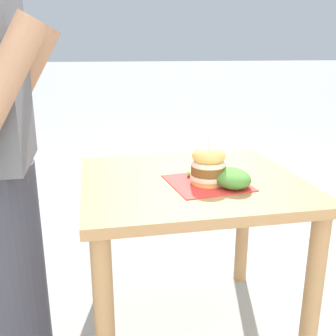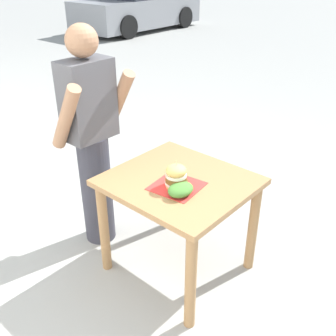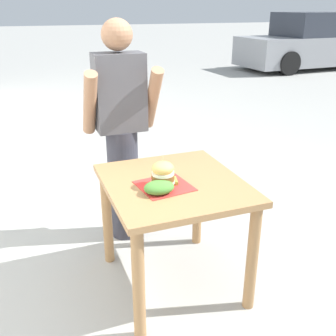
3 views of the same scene
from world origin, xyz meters
name	(u,v)px [view 1 (image 1 of 3)]	position (x,y,z in m)	size (l,w,h in m)	color
ground_plane	(189,329)	(0.00, 0.00, 0.00)	(80.00, 80.00, 0.00)	#9E9E99
patio_table	(191,209)	(0.00, 0.00, 0.62)	(0.83, 0.91, 0.76)	#9E7247
serving_paper	(207,183)	(-0.08, -0.05, 0.76)	(0.30, 0.30, 0.00)	red
sandwich	(208,165)	(-0.09, -0.05, 0.84)	(0.14, 0.14, 0.19)	#E5B25B
pickle_spear	(198,174)	(0.00, -0.03, 0.77)	(0.02, 0.02, 0.09)	#8EA83D
side_salad	(232,178)	(-0.14, -0.13, 0.79)	(0.18, 0.14, 0.07)	#477F33
diner_across_table	(0,168)	(-0.14, 0.72, 0.88)	(0.55, 0.35, 1.69)	#33333D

